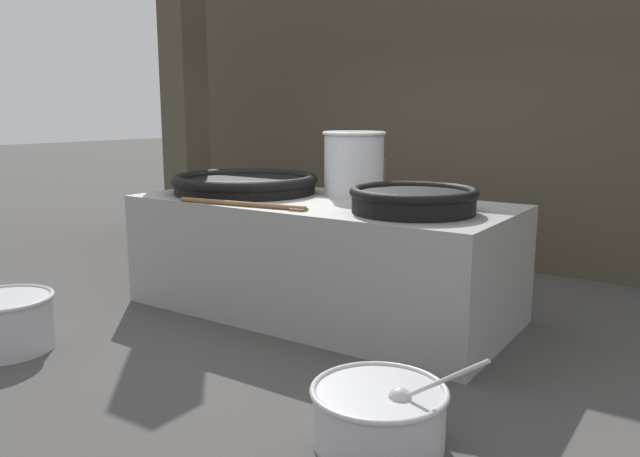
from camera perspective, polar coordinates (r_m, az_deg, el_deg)
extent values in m
plane|color=#474442|center=(5.66, 0.00, -7.52)|extent=(60.00, 60.00, 0.00)
cube|color=#4C4233|center=(7.63, 11.03, 12.00)|extent=(9.11, 0.24, 3.94)
cube|color=#4C4233|center=(7.85, -12.28, 11.91)|extent=(0.40, 0.40, 3.94)
cube|color=gray|center=(5.52, 0.00, -2.56)|extent=(3.32, 1.50, 1.00)
cylinder|color=black|center=(5.97, -6.86, 3.86)|extent=(1.32, 1.32, 0.12)
torus|color=black|center=(5.96, -6.88, 4.45)|extent=(1.38, 1.38, 0.11)
cylinder|color=black|center=(4.80, 8.52, 2.37)|extent=(0.94, 0.94, 0.16)
torus|color=black|center=(4.79, 8.55, 3.30)|extent=(0.98, 0.98, 0.08)
cylinder|color=silver|center=(5.74, 3.12, 5.86)|extent=(0.54, 0.54, 0.57)
torus|color=silver|center=(5.72, 3.15, 8.69)|extent=(0.58, 0.58, 0.04)
cylinder|color=brown|center=(5.12, -7.28, 2.26)|extent=(1.19, 0.20, 0.04)
cube|color=brown|center=(4.85, -1.96, 1.75)|extent=(0.13, 0.11, 0.02)
cylinder|color=#8C6647|center=(6.51, 3.73, -1.74)|extent=(0.11, 0.11, 0.74)
cylinder|color=#8C6647|center=(6.63, 4.60, -1.52)|extent=(0.11, 0.11, 0.74)
cube|color=#722D4C|center=(6.54, 4.19, -0.35)|extent=(0.21, 0.25, 0.48)
cube|color=#8C6647|center=(6.47, 4.25, 3.95)|extent=(0.21, 0.47, 0.55)
cylinder|color=#8C6647|center=(6.35, 2.32, 3.84)|extent=(0.31, 0.13, 0.50)
cylinder|color=#8C6647|center=(6.70, 4.82, 4.16)|extent=(0.31, 0.13, 0.50)
sphere|color=#8C6647|center=(6.43, 4.29, 7.39)|extent=(0.21, 0.21, 0.21)
cylinder|color=#B7B7BC|center=(3.51, 5.38, -16.76)|extent=(0.71, 0.71, 0.30)
torus|color=#B7B7BC|center=(3.44, 5.43, -14.55)|extent=(0.75, 0.75, 0.04)
cylinder|color=orange|center=(3.48, 5.40, -15.78)|extent=(0.63, 0.63, 0.07)
cylinder|color=orange|center=(3.41, 5.42, -15.36)|extent=(0.07, 0.06, 0.04)
cylinder|color=orange|center=(3.38, 5.48, -15.63)|extent=(0.07, 0.06, 0.03)
cylinder|color=orange|center=(3.53, 8.24, -14.46)|extent=(0.06, 0.06, 0.03)
cylinder|color=orange|center=(3.52, 5.69, -14.37)|extent=(0.06, 0.07, 0.04)
cylinder|color=orange|center=(3.46, 3.42, -14.91)|extent=(0.05, 0.05, 0.04)
cylinder|color=orange|center=(3.44, 8.77, -15.28)|extent=(0.04, 0.05, 0.03)
cylinder|color=orange|center=(3.28, 5.77, -16.47)|extent=(0.04, 0.05, 0.04)
cylinder|color=orange|center=(3.41, 5.22, -15.29)|extent=(0.06, 0.06, 0.04)
cylinder|color=orange|center=(3.67, 7.00, -13.48)|extent=(0.06, 0.06, 0.03)
cylinder|color=orange|center=(3.29, 7.18, -16.35)|extent=(0.05, 0.06, 0.04)
cylinder|color=orange|center=(3.46, 5.94, -15.05)|extent=(0.05, 0.06, 0.02)
cylinder|color=orange|center=(3.32, 6.55, -16.15)|extent=(0.03, 0.04, 0.03)
sphere|color=#B7B7BC|center=(3.39, 7.30, -15.22)|extent=(0.13, 0.13, 0.13)
cylinder|color=#B7B7BC|center=(3.23, 11.10, -13.52)|extent=(0.48, 0.04, 0.35)
cylinder|color=#B7B7BC|center=(5.27, -26.83, -7.80)|extent=(0.68, 0.68, 0.40)
torus|color=#B7B7BC|center=(5.22, -27.01, -5.73)|extent=(0.72, 0.72, 0.03)
cylinder|color=#6B9347|center=(5.25, -26.91, -6.88)|extent=(0.60, 0.60, 0.10)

